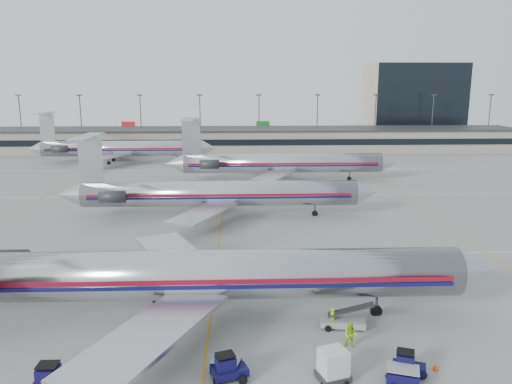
{
  "coord_description": "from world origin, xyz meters",
  "views": [
    {
      "loc": [
        2.31,
        -42.06,
        18.5
      ],
      "look_at": [
        4.72,
        22.12,
        4.5
      ],
      "focal_mm": 35.0,
      "sensor_mm": 36.0,
      "label": 1
    }
  ],
  "objects_px": {
    "jet_foreground": "(179,274)",
    "jet_second_row": "(214,193)",
    "uld_container": "(333,365)",
    "tug_center": "(228,368)",
    "belt_loader": "(344,321)"
  },
  "relations": [
    {
      "from": "jet_foreground",
      "to": "jet_second_row",
      "type": "distance_m",
      "value": 31.36
    },
    {
      "from": "jet_foreground",
      "to": "uld_container",
      "type": "relative_size",
      "value": 21.23
    },
    {
      "from": "tug_center",
      "to": "uld_container",
      "type": "distance_m",
      "value": 6.68
    },
    {
      "from": "jet_second_row",
      "to": "uld_container",
      "type": "bearing_deg",
      "value": -76.9
    },
    {
      "from": "jet_foreground",
      "to": "tug_center",
      "type": "relative_size",
      "value": 20.24
    },
    {
      "from": "uld_container",
      "to": "belt_loader",
      "type": "height_order",
      "value": "belt_loader"
    },
    {
      "from": "jet_second_row",
      "to": "tug_center",
      "type": "distance_m",
      "value": 40.17
    },
    {
      "from": "jet_foreground",
      "to": "belt_loader",
      "type": "distance_m",
      "value": 13.37
    },
    {
      "from": "jet_foreground",
      "to": "jet_second_row",
      "type": "relative_size",
      "value": 1.11
    },
    {
      "from": "jet_foreground",
      "to": "uld_container",
      "type": "xyz_separation_m",
      "value": [
        10.67,
        -8.87,
        -2.74
      ]
    },
    {
      "from": "belt_loader",
      "to": "jet_foreground",
      "type": "bearing_deg",
      "value": 179.92
    },
    {
      "from": "jet_foreground",
      "to": "belt_loader",
      "type": "relative_size",
      "value": 11.98
    },
    {
      "from": "jet_second_row",
      "to": "tug_center",
      "type": "xyz_separation_m",
      "value": [
        2.68,
        -40.0,
        -2.59
      ]
    },
    {
      "from": "jet_second_row",
      "to": "uld_container",
      "type": "xyz_separation_m",
      "value": [
        9.35,
        -40.2,
        -2.37
      ]
    },
    {
      "from": "jet_foreground",
      "to": "belt_loader",
      "type": "bearing_deg",
      "value": -9.27
    }
  ]
}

